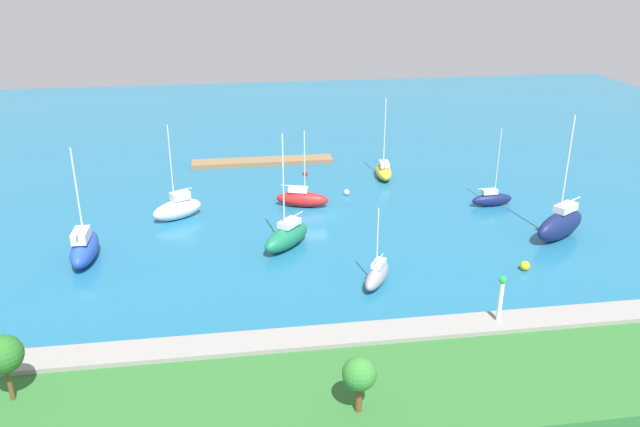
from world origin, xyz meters
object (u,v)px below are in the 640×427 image
object	(u,v)px
sailboat_red_off_beacon	(302,198)
mooring_buoy_white	(347,192)
harbor_beacon	(501,295)
sailboat_gray_near_pier	(377,275)
park_tree_mideast	(3,355)
park_tree_west	(359,374)
sailboat_navy_by_breakwater	(492,199)
pier_dock	(263,162)
sailboat_yellow_lone_south	(384,171)
sailboat_blue_far_north	(84,248)
sailboat_white_east_end	(178,208)
mooring_buoy_yellow	(525,266)
mooring_buoy_red	(305,173)
sailboat_navy_far_south	(560,224)
sailboat_green_west_end	(287,236)

from	to	relation	value
sailboat_red_off_beacon	mooring_buoy_white	world-z (taller)	sailboat_red_off_beacon
harbor_beacon	sailboat_gray_near_pier	size ratio (longest dim) A/B	0.51
mooring_buoy_white	park_tree_mideast	bearing A→B (deg)	51.93
park_tree_mideast	sailboat_red_off_beacon	bearing A→B (deg)	-124.10
park_tree_west	sailboat_red_off_beacon	distance (m)	37.20
park_tree_west	sailboat_navy_by_breakwater	bearing A→B (deg)	-123.64
park_tree_mideast	park_tree_west	xyz separation A→B (m)	(-21.24, 4.22, -0.65)
park_tree_mideast	sailboat_red_off_beacon	xyz separation A→B (m)	(-22.25, -32.86, -3.43)
park_tree_west	pier_dock	bearing A→B (deg)	-87.39
harbor_beacon	sailboat_yellow_lone_south	xyz separation A→B (m)	(-0.31, -37.51, -2.62)
park_tree_mideast	park_tree_west	distance (m)	21.67
sailboat_blue_far_north	sailboat_white_east_end	bearing A→B (deg)	-39.87
sailboat_red_off_beacon	sailboat_gray_near_pier	xyz separation A→B (m)	(-4.29, 19.46, -0.10)
sailboat_gray_near_pier	mooring_buoy_yellow	distance (m)	14.11
sailboat_yellow_lone_south	park_tree_west	bearing A→B (deg)	170.21
pier_dock	harbor_beacon	world-z (taller)	harbor_beacon
pier_dock	mooring_buoy_white	distance (m)	16.75
sailboat_navy_by_breakwater	mooring_buoy_red	distance (m)	24.39
pier_dock	park_tree_mideast	world-z (taller)	park_tree_mideast
mooring_buoy_red	park_tree_west	bearing A→B (deg)	86.71
park_tree_mideast	sailboat_navy_far_south	xyz separation A→B (m)	(-47.19, -20.24, -2.85)
sailboat_yellow_lone_south	sailboat_white_east_end	xyz separation A→B (m)	(25.57, 10.15, 0.25)
sailboat_blue_far_north	pier_dock	bearing A→B (deg)	-32.45
park_tree_mideast	sailboat_navy_far_south	world-z (taller)	sailboat_navy_far_south
sailboat_navy_far_south	mooring_buoy_yellow	distance (m)	9.13
harbor_beacon	mooring_buoy_white	xyz separation A→B (m)	(5.57, -31.93, -3.26)
pier_dock	sailboat_white_east_end	size ratio (longest dim) A/B	1.83
sailboat_navy_far_south	mooring_buoy_white	world-z (taller)	sailboat_navy_far_south
sailboat_yellow_lone_south	mooring_buoy_white	xyz separation A→B (m)	(5.89, 5.58, -0.64)
sailboat_red_off_beacon	sailboat_navy_far_south	distance (m)	27.96
park_tree_west	park_tree_mideast	bearing A→B (deg)	-11.23
sailboat_red_off_beacon	mooring_buoy_yellow	xyz separation A→B (m)	(-18.37, 18.86, -0.55)
pier_dock	sailboat_navy_far_south	bearing A→B (deg)	133.90
sailboat_navy_by_breakwater	sailboat_white_east_end	size ratio (longest dim) A/B	0.87
sailboat_navy_far_south	mooring_buoy_red	size ratio (longest dim) A/B	19.14
sailboat_white_east_end	sailboat_navy_far_south	distance (m)	40.36
pier_dock	sailboat_navy_by_breakwater	xyz separation A→B (m)	(-25.13, 19.88, 0.57)
mooring_buoy_white	mooring_buoy_red	distance (m)	9.09
harbor_beacon	sailboat_red_off_beacon	world-z (taller)	sailboat_red_off_beacon
sailboat_navy_by_breakwater	mooring_buoy_white	bearing A→B (deg)	156.25
pier_dock	sailboat_green_west_end	distance (m)	27.70
sailboat_navy_by_breakwater	sailboat_green_west_end	xyz separation A→B (m)	(24.49, 7.79, 0.34)
sailboat_navy_by_breakwater	sailboat_green_west_end	size ratio (longest dim) A/B	0.78
sailboat_green_west_end	mooring_buoy_red	xyz separation A→B (m)	(-4.59, -21.87, -0.87)
harbor_beacon	sailboat_blue_far_north	distance (m)	38.00
mooring_buoy_white	park_tree_west	bearing A→B (deg)	80.36
sailboat_green_west_end	sailboat_gray_near_pier	world-z (taller)	sailboat_green_west_end
harbor_beacon	pier_dock	bearing A→B (deg)	-72.10
sailboat_gray_near_pier	mooring_buoy_red	distance (m)	30.65
park_tree_west	sailboat_green_west_end	bearing A→B (deg)	-86.05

